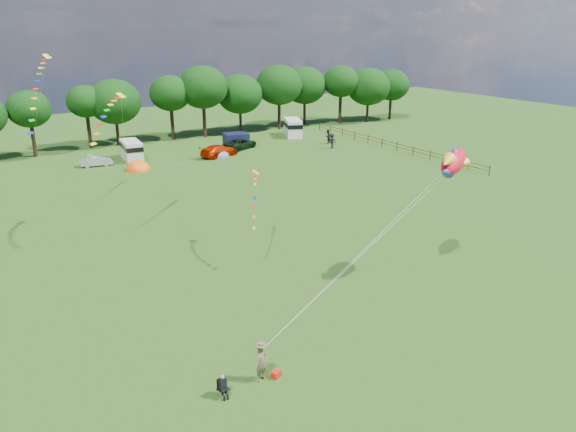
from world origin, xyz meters
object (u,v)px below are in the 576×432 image
camp_chair (222,383)px  fish_kite (452,163)px  kite_flyer (262,363)px  walker_b (332,141)px  car_c (219,151)px  tent_greyblue (218,156)px  tent_orange (138,170)px  car_d (240,143)px  car_b (96,161)px  walker_a (328,136)px  campervan_d (293,127)px  campervan_c (132,150)px

camp_chair → fish_kite: size_ratio=0.29×
kite_flyer → walker_b: walker_b is taller
car_c → tent_greyblue: car_c is taller
camp_chair → fish_kite: 19.89m
fish_kite → tent_greyblue: bearing=61.9°
tent_orange → camp_chair: (-9.27, -42.58, 0.65)m
walker_b → camp_chair: bearing=50.4°
car_d → walker_b: bearing=-144.7°
car_c → kite_flyer: (-18.02, -43.88, 0.18)m
car_b → walker_a: bearing=-89.3°
car_b → fish_kite: 44.96m
campervan_d → fish_kite: bearing=-176.6°
camp_chair → campervan_d: bearing=41.2°
car_d → kite_flyer: 51.72m
kite_flyer → tent_orange: bearing=53.3°
car_c → fish_kite: bearing=160.7°
car_c → fish_kite: size_ratio=1.28×
car_d → kite_flyer: bearing=129.7°
car_c → tent_greyblue: 0.74m
campervan_d → tent_greyblue: campervan_d is taller
tent_greyblue → walker_b: 15.52m
tent_orange → tent_greyblue: 10.80m
campervan_c → walker_b: 25.91m
tent_greyblue → fish_kite: size_ratio=0.81×
tent_greyblue → car_d: bearing=30.7°
campervan_c → camp_chair: (-10.24, -48.07, -0.57)m
camp_chair → walker_b: size_ratio=0.57×
car_b → car_c: 14.75m
tent_orange → walker_b: walker_b is taller
car_c → campervan_c: bearing=51.4°
campervan_c → campervan_d: bearing=-78.5°
campervan_d → camp_chair: bearing=168.8°
car_b → car_d: bearing=-83.6°
campervan_d → kite_flyer: campervan_d is taller
tent_orange → fish_kite: (8.87, -38.28, 7.59)m
camp_chair → walker_a: 56.93m
car_b → walker_a: walker_a is taller
walker_b → fish_kite: bearing=66.2°
tent_greyblue → camp_chair: 48.44m
tent_greyblue → campervan_c: bearing=157.9°
tent_orange → kite_flyer: 43.03m
campervan_d → tent_greyblue: bearing=137.0°
car_d → tent_greyblue: size_ratio=1.66×
kite_flyer → camp_chair: size_ratio=1.64×
car_d → walker_a: (12.06, -3.13, 0.25)m
fish_kite → walker_a: (18.38, 39.37, -6.64)m
fish_kite → walker_a: 43.95m
car_c → walker_a: walker_a is taller
campervan_d → tent_greyblue: size_ratio=1.76×
car_b → walker_b: walker_b is taller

